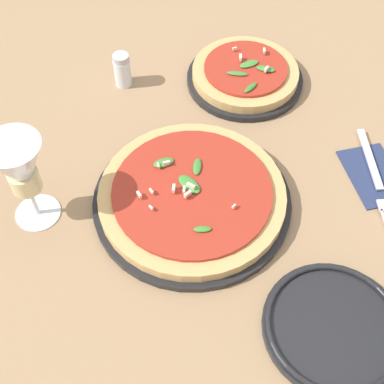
{
  "coord_description": "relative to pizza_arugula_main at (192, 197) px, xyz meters",
  "views": [
    {
      "loc": [
        0.47,
        -0.08,
        0.69
      ],
      "look_at": [
        -0.02,
        -0.03,
        0.03
      ],
      "focal_mm": 50.0,
      "sensor_mm": 36.0,
      "label": 1
    }
  ],
  "objects": [
    {
      "name": "pizza_arugula_main",
      "position": [
        0.0,
        0.0,
        0.0
      ],
      "size": [
        0.31,
        0.31,
        0.05
      ],
      "color": "black",
      "rests_on": "ground_plane"
    },
    {
      "name": "pizza_personal_side",
      "position": [
        -0.28,
        0.12,
        -0.0
      ],
      "size": [
        0.22,
        0.22,
        0.05
      ],
      "color": "black",
      "rests_on": "ground_plane"
    },
    {
      "name": "napkin",
      "position": [
        -0.03,
        0.3,
        -0.01
      ],
      "size": [
        0.14,
        0.1,
        0.01
      ],
      "rotation": [
        0.0,
        0.0,
        0.15
      ],
      "color": "navy",
      "rests_on": "ground_plane"
    },
    {
      "name": "fork",
      "position": [
        -0.02,
        0.3,
        -0.01
      ],
      "size": [
        0.21,
        0.02,
        0.0
      ],
      "rotation": [
        0.0,
        0.0,
        -0.03
      ],
      "color": "silver",
      "rests_on": "ground_plane"
    },
    {
      "name": "side_plate_white",
      "position": [
        0.23,
        0.17,
        -0.01
      ],
      "size": [
        0.19,
        0.19,
        0.02
      ],
      "color": "black",
      "rests_on": "ground_plane"
    },
    {
      "name": "wine_glass",
      "position": [
        -0.0,
        -0.24,
        0.09
      ],
      "size": [
        0.08,
        0.08,
        0.16
      ],
      "color": "white",
      "rests_on": "ground_plane"
    },
    {
      "name": "ground_plane",
      "position": [
        0.02,
        0.03,
        -0.02
      ],
      "size": [
        6.0,
        6.0,
        0.0
      ],
      "primitive_type": "plane",
      "color": "#9E7A56"
    },
    {
      "name": "shaker_pepper",
      "position": [
        -0.29,
        -0.1,
        0.02
      ],
      "size": [
        0.03,
        0.03,
        0.07
      ],
      "color": "silver",
      "rests_on": "ground_plane"
    }
  ]
}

